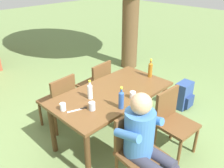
{
  "coord_description": "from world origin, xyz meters",
  "views": [
    {
      "loc": [
        -1.96,
        -1.93,
        2.28
      ],
      "look_at": [
        0.0,
        0.0,
        0.87
      ],
      "focal_mm": 37.68,
      "sensor_mm": 36.0,
      "label": 1
    }
  ],
  "objects_px": {
    "chair_near_right": "(173,119)",
    "bottle_clear": "(90,91)",
    "cup_white": "(133,95)",
    "bottle_blue": "(121,99)",
    "table_knife": "(79,109)",
    "backpack_by_far_side": "(184,96)",
    "chair_far_right": "(97,83)",
    "bottle_amber": "(150,69)",
    "cup_glass": "(63,107)",
    "chair_near_left": "(136,147)",
    "dining_table": "(112,98)",
    "chair_far_left": "(59,99)",
    "person_in_white_shirt": "(145,141)",
    "cup_steel": "(92,106)"
  },
  "relations": [
    {
      "from": "bottle_amber",
      "to": "chair_far_left",
      "type": "bearing_deg",
      "value": 144.16
    },
    {
      "from": "chair_near_left",
      "to": "bottle_blue",
      "type": "relative_size",
      "value": 3.09
    },
    {
      "from": "cup_white",
      "to": "bottle_blue",
      "type": "bearing_deg",
      "value": -169.11
    },
    {
      "from": "bottle_amber",
      "to": "table_knife",
      "type": "distance_m",
      "value": 1.34
    },
    {
      "from": "table_knife",
      "to": "chair_near_right",
      "type": "bearing_deg",
      "value": -36.42
    },
    {
      "from": "chair_far_right",
      "to": "person_in_white_shirt",
      "type": "xyz_separation_m",
      "value": [
        -0.75,
        -1.58,
        0.17
      ]
    },
    {
      "from": "dining_table",
      "to": "chair_far_right",
      "type": "bearing_deg",
      "value": 62.59
    },
    {
      "from": "bottle_clear",
      "to": "bottle_amber",
      "type": "bearing_deg",
      "value": -8.25
    },
    {
      "from": "person_in_white_shirt",
      "to": "bottle_clear",
      "type": "xyz_separation_m",
      "value": [
        0.06,
        0.92,
        0.21
      ]
    },
    {
      "from": "bottle_blue",
      "to": "chair_near_right",
      "type": "bearing_deg",
      "value": -33.14
    },
    {
      "from": "bottle_blue",
      "to": "person_in_white_shirt",
      "type": "bearing_deg",
      "value": -108.98
    },
    {
      "from": "dining_table",
      "to": "table_knife",
      "type": "height_order",
      "value": "table_knife"
    },
    {
      "from": "backpack_by_far_side",
      "to": "cup_white",
      "type": "bearing_deg",
      "value": 178.72
    },
    {
      "from": "dining_table",
      "to": "chair_far_right",
      "type": "distance_m",
      "value": 0.84
    },
    {
      "from": "bottle_clear",
      "to": "backpack_by_far_side",
      "type": "height_order",
      "value": "bottle_clear"
    },
    {
      "from": "dining_table",
      "to": "chair_far_left",
      "type": "bearing_deg",
      "value": 116.64
    },
    {
      "from": "dining_table",
      "to": "person_in_white_shirt",
      "type": "relative_size",
      "value": 1.41
    },
    {
      "from": "chair_far_left",
      "to": "table_knife",
      "type": "distance_m",
      "value": 0.83
    },
    {
      "from": "chair_near_right",
      "to": "table_knife",
      "type": "distance_m",
      "value": 1.23
    },
    {
      "from": "bottle_clear",
      "to": "dining_table",
      "type": "bearing_deg",
      "value": -14.65
    },
    {
      "from": "dining_table",
      "to": "person_in_white_shirt",
      "type": "height_order",
      "value": "person_in_white_shirt"
    },
    {
      "from": "dining_table",
      "to": "bottle_blue",
      "type": "distance_m",
      "value": 0.46
    },
    {
      "from": "bottle_clear",
      "to": "backpack_by_far_side",
      "type": "distance_m",
      "value": 1.93
    },
    {
      "from": "chair_near_left",
      "to": "bottle_amber",
      "type": "xyz_separation_m",
      "value": [
        1.11,
        0.66,
        0.39
      ]
    },
    {
      "from": "dining_table",
      "to": "chair_near_right",
      "type": "xyz_separation_m",
      "value": [
        0.38,
        -0.73,
        -0.17
      ]
    },
    {
      "from": "dining_table",
      "to": "chair_far_left",
      "type": "height_order",
      "value": "chair_far_left"
    },
    {
      "from": "bottle_clear",
      "to": "cup_steel",
      "type": "bearing_deg",
      "value": -126.11
    },
    {
      "from": "chair_near_left",
      "to": "backpack_by_far_side",
      "type": "bearing_deg",
      "value": 12.47
    },
    {
      "from": "chair_far_right",
      "to": "bottle_clear",
      "type": "xyz_separation_m",
      "value": [
        -0.69,
        -0.65,
        0.37
      ]
    },
    {
      "from": "bottle_amber",
      "to": "dining_table",
      "type": "bearing_deg",
      "value": 174.49
    },
    {
      "from": "bottle_amber",
      "to": "cup_glass",
      "type": "xyz_separation_m",
      "value": [
        -1.46,
        0.18,
        -0.08
      ]
    },
    {
      "from": "person_in_white_shirt",
      "to": "cup_glass",
      "type": "relative_size",
      "value": 13.14
    },
    {
      "from": "dining_table",
      "to": "person_in_white_shirt",
      "type": "distance_m",
      "value": 0.92
    },
    {
      "from": "dining_table",
      "to": "cup_glass",
      "type": "bearing_deg",
      "value": 171.75
    },
    {
      "from": "chair_far_right",
      "to": "backpack_by_far_side",
      "type": "height_order",
      "value": "chair_far_right"
    },
    {
      "from": "chair_far_left",
      "to": "chair_far_right",
      "type": "bearing_deg",
      "value": 0.0
    },
    {
      "from": "backpack_by_far_side",
      "to": "chair_far_right",
      "type": "bearing_deg",
      "value": 135.51
    },
    {
      "from": "bottle_clear",
      "to": "table_knife",
      "type": "bearing_deg",
      "value": -158.86
    },
    {
      "from": "dining_table",
      "to": "cup_white",
      "type": "relative_size",
      "value": 18.89
    },
    {
      "from": "chair_near_left",
      "to": "table_knife",
      "type": "bearing_deg",
      "value": 107.01
    },
    {
      "from": "chair_near_right",
      "to": "bottle_clear",
      "type": "distance_m",
      "value": 1.13
    },
    {
      "from": "bottle_amber",
      "to": "backpack_by_far_side",
      "type": "xyz_separation_m",
      "value": [
        0.72,
        -0.26,
        -0.65
      ]
    },
    {
      "from": "chair_near_left",
      "to": "cup_glass",
      "type": "distance_m",
      "value": 0.96
    },
    {
      "from": "chair_far_right",
      "to": "bottle_blue",
      "type": "relative_size",
      "value": 3.09
    },
    {
      "from": "chair_near_right",
      "to": "cup_steel",
      "type": "relative_size",
      "value": 8.73
    },
    {
      "from": "chair_far_right",
      "to": "table_knife",
      "type": "relative_size",
      "value": 3.75
    },
    {
      "from": "dining_table",
      "to": "bottle_clear",
      "type": "height_order",
      "value": "bottle_clear"
    },
    {
      "from": "bottle_blue",
      "to": "chair_far_right",
      "type": "bearing_deg",
      "value": 61.66
    },
    {
      "from": "chair_near_left",
      "to": "cup_steel",
      "type": "height_order",
      "value": "chair_near_left"
    },
    {
      "from": "chair_far_left",
      "to": "table_knife",
      "type": "xyz_separation_m",
      "value": [
        -0.22,
        -0.76,
        0.27
      ]
    }
  ]
}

